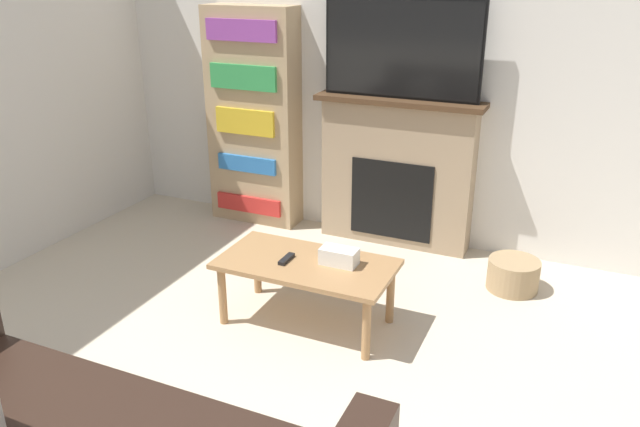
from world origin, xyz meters
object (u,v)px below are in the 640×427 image
Objects in this scene: tv at (402,49)px; fireplace at (397,172)px; bookshelf at (253,118)px; coffee_table at (306,270)px; storage_basket at (513,275)px.

fireplace is at bearing 90.00° from tv.
fireplace is at bearing 1.06° from bookshelf.
coffee_table is (-0.12, -1.37, -1.14)m from tv.
bookshelf is (-1.24, -0.00, -0.61)m from tv.
fireplace reaches higher than coffee_table.
bookshelf is at bearing 129.27° from coffee_table.
bookshelf is 2.39m from storage_basket.
fireplace is 0.71× the size of bookshelf.
tv is at bearing -90.00° from fireplace.
tv is (-0.00, -0.02, 0.92)m from fireplace.
storage_basket is (1.10, 0.96, -0.26)m from coffee_table.
fireplace is at bearing 85.25° from coffee_table.
bookshelf is at bearing 169.53° from storage_basket.
bookshelf is (-1.12, 1.37, 0.53)m from coffee_table.
tv reaches higher than bookshelf.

